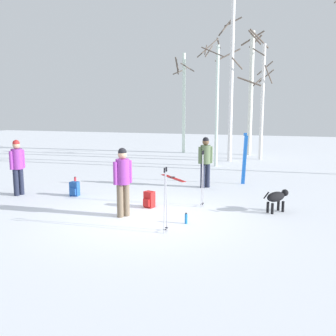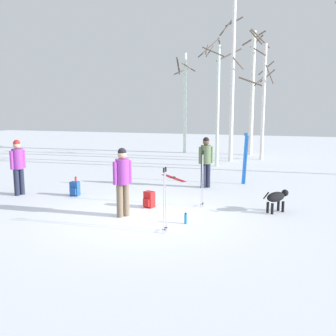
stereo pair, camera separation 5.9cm
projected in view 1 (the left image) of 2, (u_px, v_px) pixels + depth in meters
The scene contains 18 objects.
ground_plane at pixel (144, 217), 9.28m from camera, with size 60.00×60.00×0.00m, color white.
person_0 at pixel (17, 164), 11.45m from camera, with size 0.34×0.51×1.72m.
person_1 at pixel (123, 178), 9.15m from camera, with size 0.34×0.45×1.72m.
person_2 at pixel (205, 159), 12.57m from camera, with size 0.43×0.36×1.72m.
dog at pixel (277, 197), 9.64m from camera, with size 0.62×0.71×0.57m.
ski_pair_planted_0 at pixel (245, 159), 13.18m from camera, with size 0.20×0.08×1.82m.
ski_pair_lying_1 at pixel (173, 178), 14.43m from camera, with size 1.35×1.37×0.05m.
ski_poles_0 at pixel (203, 177), 10.14m from camera, with size 0.07×0.24×1.53m.
ski_poles_1 at pixel (165, 198), 8.02m from camera, with size 0.07×0.23×1.42m.
backpack_0 at pixel (75, 189), 11.46m from camera, with size 0.27×0.29×0.44m.
backpack_1 at pixel (149, 200), 10.13m from camera, with size 0.31×0.33×0.44m.
water_bottle_0 at pixel (75, 180), 13.45m from camera, with size 0.08×0.08×0.23m.
water_bottle_1 at pixel (186, 219), 8.70m from camera, with size 0.06×0.06×0.26m.
birch_tree_0 at pixel (183, 101), 22.33m from camera, with size 1.35×1.35×5.87m.
birch_tree_1 at pixel (216, 101), 16.96m from camera, with size 1.32×1.61×5.90m.
birch_tree_2 at pixel (231, 79), 18.48m from camera, with size 1.44×1.76×7.82m.
birch_tree_3 at pixel (251, 90), 21.14m from camera, with size 1.63×1.65×7.03m.
birch_tree_4 at pixel (262, 100), 19.29m from camera, with size 1.11×1.12×5.89m.
Camera 1 is at (3.29, -8.37, 2.65)m, focal length 39.99 mm.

